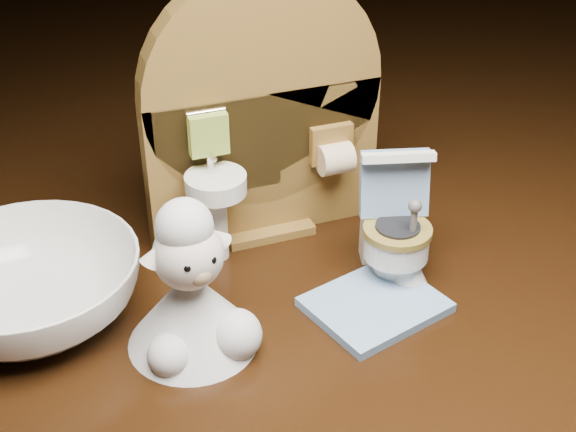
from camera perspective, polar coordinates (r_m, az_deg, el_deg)
name	(u,v)px	position (r m, az deg, el deg)	size (l,w,h in m)	color
backdrop_panel	(262,124)	(0.43, -1.88, 6.53)	(0.13, 0.05, 0.15)	brown
toy_toilet	(393,230)	(0.42, 7.51, -0.97)	(0.04, 0.05, 0.07)	white
bath_mat	(375,305)	(0.40, 6.21, -6.29)	(0.06, 0.05, 0.00)	#7396BF
toilet_brush	(409,263)	(0.41, 8.62, -3.35)	(0.02, 0.02, 0.05)	white
plush_lamb	(192,297)	(0.37, -6.82, -5.76)	(0.06, 0.06, 0.08)	silver
ceramic_bowl	(30,288)	(0.41, -17.90, -4.89)	(0.11, 0.11, 0.03)	white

